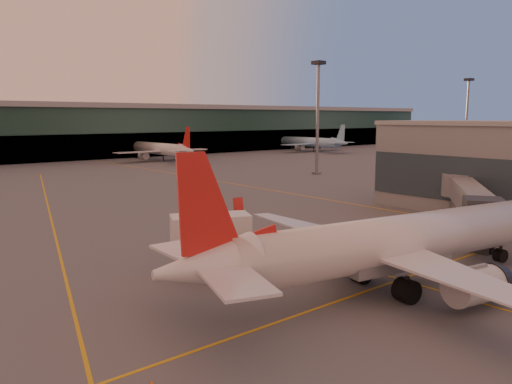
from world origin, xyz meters
TOP-DOWN VIEW (x-y plane):
  - ground at (0.00, 0.00)m, footprint 600.00×600.00m
  - taxi_markings at (-7.32, 44.49)m, footprint 100.12×173.00m
  - gate_building at (41.93, 17.93)m, footprint 18.40×22.40m
  - mast_east_near at (55.00, 62.00)m, footprint 2.40×2.40m
  - mast_east_far at (130.00, 66.00)m, footprint 2.40×2.40m
  - main_airplane at (2.38, 4.08)m, footprint 36.71×33.31m
  - jet_bridge at (26.20, 10.58)m, footprint 21.89×16.44m
  - catering_truck at (-5.92, 16.10)m, footprint 7.10×5.29m
  - pushback_tug at (22.37, 6.40)m, footprint 3.22×2.05m
  - cone_wing_left at (2.39, 21.82)m, footprint 0.47×0.47m

SIDE VIEW (x-z plane):
  - ground at x=0.00m, z-range 0.00..0.00m
  - taxi_markings at x=-7.32m, z-range 0.00..0.01m
  - cone_wing_left at x=2.39m, z-range -0.01..0.58m
  - pushback_tug at x=22.37m, z-range -0.15..1.41m
  - catering_truck at x=-5.92m, z-range 0.35..5.40m
  - main_airplane at x=2.38m, z-range -1.95..9.18m
  - jet_bridge at x=26.20m, z-range 1.03..6.65m
  - gate_building at x=41.93m, z-range -0.01..12.59m
  - mast_east_near at x=55.00m, z-range 2.06..27.66m
  - mast_east_far at x=130.00m, z-range 2.06..27.66m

